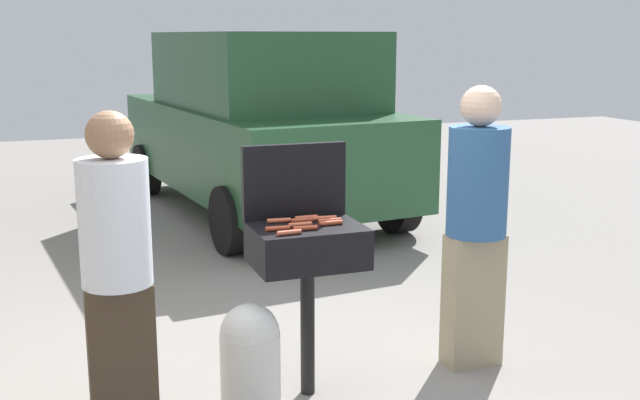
% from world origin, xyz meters
% --- Properties ---
extents(ground_plane, '(24.00, 24.00, 0.00)m').
position_xyz_m(ground_plane, '(0.00, 0.00, 0.00)').
color(ground_plane, gray).
extents(bbq_grill, '(0.60, 0.44, 0.97)m').
position_xyz_m(bbq_grill, '(0.03, -0.07, 0.83)').
color(bbq_grill, black).
rests_on(bbq_grill, ground).
extents(grill_lid_open, '(0.60, 0.05, 0.42)m').
position_xyz_m(grill_lid_open, '(0.03, 0.15, 1.18)').
color(grill_lid_open, black).
rests_on(grill_lid_open, bbq_grill).
extents(hot_dog_0, '(0.13, 0.03, 0.03)m').
position_xyz_m(hot_dog_0, '(-0.01, -0.15, 0.99)').
color(hot_dog_0, '#AD4228').
rests_on(hot_dog_0, bbq_grill).
extents(hot_dog_1, '(0.13, 0.03, 0.03)m').
position_xyz_m(hot_dog_1, '(-0.12, -0.22, 0.99)').
color(hot_dog_1, '#C6593D').
rests_on(hot_dog_1, bbq_grill).
extents(hot_dog_2, '(0.13, 0.03, 0.03)m').
position_xyz_m(hot_dog_2, '(0.17, -0.04, 0.99)').
color(hot_dog_2, '#B74C33').
rests_on(hot_dog_2, bbq_grill).
extents(hot_dog_3, '(0.13, 0.04, 0.03)m').
position_xyz_m(hot_dog_3, '(0.17, 0.03, 0.99)').
color(hot_dog_3, '#C6593D').
rests_on(hot_dog_3, bbq_grill).
extents(hot_dog_4, '(0.13, 0.03, 0.03)m').
position_xyz_m(hot_dog_4, '(-0.15, -0.11, 0.99)').
color(hot_dog_4, '#AD4228').
rests_on(hot_dog_4, bbq_grill).
extents(hot_dog_5, '(0.13, 0.03, 0.03)m').
position_xyz_m(hot_dog_5, '(0.07, 0.07, 0.99)').
color(hot_dog_5, '#C6593D').
rests_on(hot_dog_5, bbq_grill).
extents(hot_dog_6, '(0.13, 0.03, 0.03)m').
position_xyz_m(hot_dog_6, '(-0.01, -0.07, 0.99)').
color(hot_dog_6, '#C6593D').
rests_on(hot_dog_6, bbq_grill).
extents(hot_dog_7, '(0.13, 0.04, 0.03)m').
position_xyz_m(hot_dog_7, '(-0.09, 0.06, 0.99)').
color(hot_dog_7, '#C6593D').
rests_on(hot_dog_7, bbq_grill).
extents(hot_dog_8, '(0.13, 0.03, 0.03)m').
position_xyz_m(hot_dog_8, '(0.03, 0.02, 0.99)').
color(hot_dog_8, '#AD4228').
rests_on(hot_dog_8, bbq_grill).
extents(hot_dog_9, '(0.13, 0.03, 0.03)m').
position_xyz_m(hot_dog_9, '(0.16, -0.09, 0.99)').
color(hot_dog_9, '#AD4228').
rests_on(hot_dog_9, bbq_grill).
extents(propane_tank, '(0.32, 0.32, 0.62)m').
position_xyz_m(propane_tank, '(-0.34, -0.21, 0.32)').
color(propane_tank, silver).
rests_on(propane_tank, ground).
extents(person_left, '(0.34, 0.34, 1.64)m').
position_xyz_m(person_left, '(-0.99, -0.16, 0.89)').
color(person_left, '#3F3323').
rests_on(person_left, ground).
extents(person_right, '(0.36, 0.36, 1.71)m').
position_xyz_m(person_right, '(1.11, -0.02, 0.93)').
color(person_right, gray).
rests_on(person_right, ground).
extents(parked_minivan, '(2.45, 4.59, 2.02)m').
position_xyz_m(parked_minivan, '(1.03, 4.48, 1.03)').
color(parked_minivan, '#234C2D').
rests_on(parked_minivan, ground).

